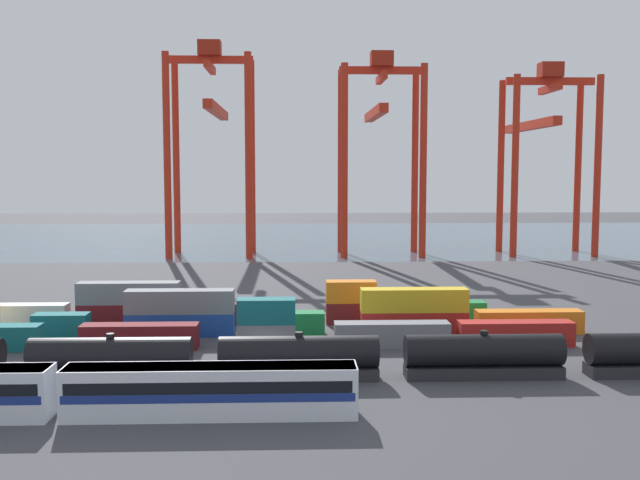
% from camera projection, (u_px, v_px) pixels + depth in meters
% --- Properties ---
extents(ground_plane, '(420.00, 420.00, 0.00)m').
position_uv_depth(ground_plane, '(276.00, 291.00, 113.26)').
color(ground_plane, '#424247').
extents(harbour_water, '(400.00, 110.00, 0.01)m').
position_uv_depth(harbour_water, '(284.00, 238.00, 203.60)').
color(harbour_water, '#475B6B').
rests_on(harbour_water, ground_plane).
extents(passenger_train, '(44.87, 3.14, 3.90)m').
position_uv_depth(passenger_train, '(57.00, 390.00, 54.82)').
color(passenger_train, silver).
rests_on(passenger_train, ground_plane).
extents(freight_tank_row, '(80.26, 2.81, 4.27)m').
position_uv_depth(freight_tank_row, '(299.00, 357.00, 65.11)').
color(freight_tank_row, '#232326').
rests_on(freight_tank_row, ground_plane).
extents(shipping_container_2, '(6.04, 2.44, 2.60)m').
position_uv_depth(shipping_container_2, '(12.00, 337.00, 75.91)').
color(shipping_container_2, '#146066').
rests_on(shipping_container_2, ground_plane).
extents(shipping_container_3, '(12.10, 2.44, 2.60)m').
position_uv_depth(shipping_container_3, '(140.00, 336.00, 76.37)').
color(shipping_container_3, maroon).
rests_on(shipping_container_3, ground_plane).
extents(shipping_container_4, '(6.04, 2.44, 2.60)m').
position_uv_depth(shipping_container_4, '(267.00, 335.00, 76.84)').
color(shipping_container_4, slate).
rests_on(shipping_container_4, ground_plane).
extents(shipping_container_5, '(6.04, 2.44, 2.60)m').
position_uv_depth(shipping_container_5, '(266.00, 311.00, 76.60)').
color(shipping_container_5, '#146066').
rests_on(shipping_container_5, shipping_container_4).
extents(shipping_container_6, '(12.10, 2.44, 2.60)m').
position_uv_depth(shipping_container_6, '(392.00, 334.00, 77.31)').
color(shipping_container_6, slate).
rests_on(shipping_container_6, ground_plane).
extents(shipping_container_7, '(12.10, 2.44, 2.60)m').
position_uv_depth(shipping_container_7, '(515.00, 333.00, 77.78)').
color(shipping_container_7, '#AD211C').
rests_on(shipping_container_7, ground_plane).
extents(shipping_container_10, '(6.04, 2.44, 2.60)m').
position_uv_depth(shipping_container_10, '(61.00, 325.00, 82.01)').
color(shipping_container_10, '#146066').
rests_on(shipping_container_10, ground_plane).
extents(shipping_container_11, '(12.10, 2.44, 2.60)m').
position_uv_depth(shipping_container_11, '(180.00, 324.00, 82.48)').
color(shipping_container_11, '#1C4299').
rests_on(shipping_container_11, ground_plane).
extents(shipping_container_12, '(12.10, 2.44, 2.60)m').
position_uv_depth(shipping_container_12, '(180.00, 301.00, 82.24)').
color(shipping_container_12, slate).
rests_on(shipping_container_12, shipping_container_11).
extents(shipping_container_13, '(6.04, 2.44, 2.60)m').
position_uv_depth(shipping_container_13, '(298.00, 323.00, 82.95)').
color(shipping_container_13, '#197538').
rests_on(shipping_container_13, ground_plane).
extents(shipping_container_14, '(12.10, 2.44, 2.60)m').
position_uv_depth(shipping_container_14, '(414.00, 322.00, 83.42)').
color(shipping_container_14, '#AD211C').
rests_on(shipping_container_14, ground_plane).
extents(shipping_container_15, '(12.10, 2.44, 2.60)m').
position_uv_depth(shipping_container_15, '(414.00, 300.00, 83.18)').
color(shipping_container_15, gold).
rests_on(shipping_container_15, shipping_container_14).
extents(shipping_container_16, '(12.10, 2.44, 2.60)m').
position_uv_depth(shipping_container_16, '(529.00, 322.00, 83.89)').
color(shipping_container_16, orange).
rests_on(shipping_container_16, ground_plane).
extents(shipping_container_17, '(12.10, 2.44, 2.60)m').
position_uv_depth(shipping_container_17, '(17.00, 315.00, 87.75)').
color(shipping_container_17, silver).
rests_on(shipping_container_17, ground_plane).
extents(shipping_container_18, '(12.10, 2.44, 2.60)m').
position_uv_depth(shipping_container_18, '(129.00, 314.00, 88.23)').
color(shipping_container_18, maroon).
rests_on(shipping_container_18, ground_plane).
extents(shipping_container_19, '(12.10, 2.44, 2.60)m').
position_uv_depth(shipping_container_19, '(129.00, 293.00, 87.98)').
color(shipping_container_19, slate).
rests_on(shipping_container_19, shipping_container_18).
extents(shipping_container_20, '(12.10, 2.44, 2.60)m').
position_uv_depth(shipping_container_20, '(241.00, 313.00, 88.70)').
color(shipping_container_20, maroon).
rests_on(shipping_container_20, ground_plane).
extents(shipping_container_21, '(6.04, 2.44, 2.60)m').
position_uv_depth(shipping_container_21, '(351.00, 313.00, 89.17)').
color(shipping_container_21, maroon).
rests_on(shipping_container_21, ground_plane).
extents(shipping_container_22, '(6.04, 2.44, 2.60)m').
position_uv_depth(shipping_container_22, '(351.00, 292.00, 88.93)').
color(shipping_container_22, orange).
rests_on(shipping_container_22, shipping_container_21).
extents(shipping_container_23, '(6.04, 2.44, 2.60)m').
position_uv_depth(shipping_container_23, '(460.00, 312.00, 89.65)').
color(shipping_container_23, '#197538').
rests_on(shipping_container_23, ground_plane).
extents(gantry_crane_west, '(18.54, 38.92, 46.17)m').
position_uv_depth(gantry_crane_west, '(212.00, 127.00, 161.56)').
color(gantry_crane_west, red).
rests_on(gantry_crane_west, ground_plane).
extents(gantry_crane_central, '(18.36, 33.94, 44.10)m').
position_uv_depth(gantry_crane_central, '(380.00, 133.00, 162.36)').
color(gantry_crane_central, red).
rests_on(gantry_crane_central, ground_plane).
extents(gantry_crane_east, '(19.44, 37.38, 41.95)m').
position_uv_depth(gantry_crane_east, '(544.00, 139.00, 164.42)').
color(gantry_crane_east, red).
rests_on(gantry_crane_east, ground_plane).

